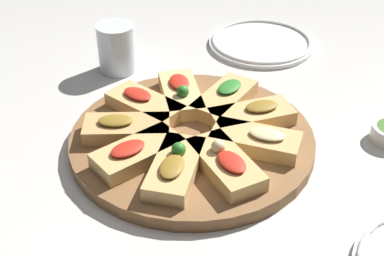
# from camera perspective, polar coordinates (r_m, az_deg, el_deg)

# --- Properties ---
(ground_plane) EXTENTS (3.00, 3.00, 0.00)m
(ground_plane) POSITION_cam_1_polar(r_m,az_deg,el_deg) (0.94, 0.00, -1.83)
(ground_plane) COLOR beige
(serving_board) EXTENTS (0.43, 0.43, 0.02)m
(serving_board) POSITION_cam_1_polar(r_m,az_deg,el_deg) (0.94, 0.00, -1.26)
(serving_board) COLOR brown
(serving_board) RESTS_ON ground_plane
(focaccia_slice_0) EXTENTS (0.12, 0.16, 0.04)m
(focaccia_slice_0) POSITION_cam_1_polar(r_m,az_deg,el_deg) (0.90, 6.88, -1.29)
(focaccia_slice_0) COLOR tan
(focaccia_slice_0) RESTS_ON serving_board
(focaccia_slice_1) EXTENTS (0.10, 0.16, 0.04)m
(focaccia_slice_1) POSITION_cam_1_polar(r_m,az_deg,el_deg) (0.96, 6.46, 1.32)
(focaccia_slice_1) COLOR tan
(focaccia_slice_1) RESTS_ON serving_board
(focaccia_slice_2) EXTENTS (0.16, 0.14, 0.04)m
(focaccia_slice_2) POSITION_cam_1_polar(r_m,az_deg,el_deg) (1.00, 3.52, 3.19)
(focaccia_slice_2) COLOR tan
(focaccia_slice_2) RESTS_ON serving_board
(focaccia_slice_3) EXTENTS (0.15, 0.08, 0.05)m
(focaccia_slice_3) POSITION_cam_1_polar(r_m,az_deg,el_deg) (1.02, -1.20, 3.68)
(focaccia_slice_3) COLOR #DBB775
(focaccia_slice_3) RESTS_ON serving_board
(focaccia_slice_4) EXTENTS (0.15, 0.15, 0.04)m
(focaccia_slice_4) POSITION_cam_1_polar(r_m,az_deg,el_deg) (0.99, -5.07, 2.49)
(focaccia_slice_4) COLOR tan
(focaccia_slice_4) RESTS_ON serving_board
(focaccia_slice_5) EXTENTS (0.07, 0.15, 0.04)m
(focaccia_slice_5) POSITION_cam_1_polar(r_m,az_deg,el_deg) (0.93, -7.05, -0.03)
(focaccia_slice_5) COLOR tan
(focaccia_slice_5) RESTS_ON serving_board
(focaccia_slice_6) EXTENTS (0.14, 0.16, 0.04)m
(focaccia_slice_6) POSITION_cam_1_polar(r_m,az_deg,el_deg) (0.87, -5.85, -2.63)
(focaccia_slice_6) COLOR tan
(focaccia_slice_6) RESTS_ON serving_board
(focaccia_slice_7) EXTENTS (0.16, 0.11, 0.05)m
(focaccia_slice_7) POSITION_cam_1_polar(r_m,az_deg,el_deg) (0.83, -1.80, -4.20)
(focaccia_slice_7) COLOR tan
(focaccia_slice_7) RESTS_ON serving_board
(focaccia_slice_8) EXTENTS (0.16, 0.12, 0.05)m
(focaccia_slice_8) POSITION_cam_1_polar(r_m,az_deg,el_deg) (0.84, 3.57, -3.77)
(focaccia_slice_8) COLOR tan
(focaccia_slice_8) RESTS_ON serving_board
(plate_left) EXTENTS (0.25, 0.25, 0.02)m
(plate_left) POSITION_cam_1_polar(r_m,az_deg,el_deg) (1.29, 7.39, 9.05)
(plate_left) COLOR white
(plate_left) RESTS_ON ground_plane
(water_glass) EXTENTS (0.08, 0.08, 0.10)m
(water_glass) POSITION_cam_1_polar(r_m,az_deg,el_deg) (1.16, -8.02, 8.44)
(water_glass) COLOR silver
(water_glass) RESTS_ON ground_plane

